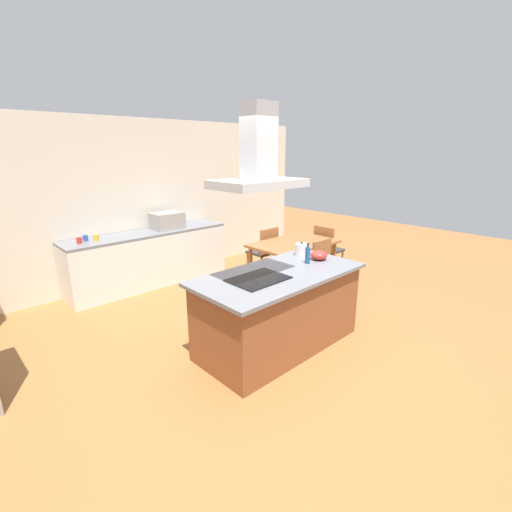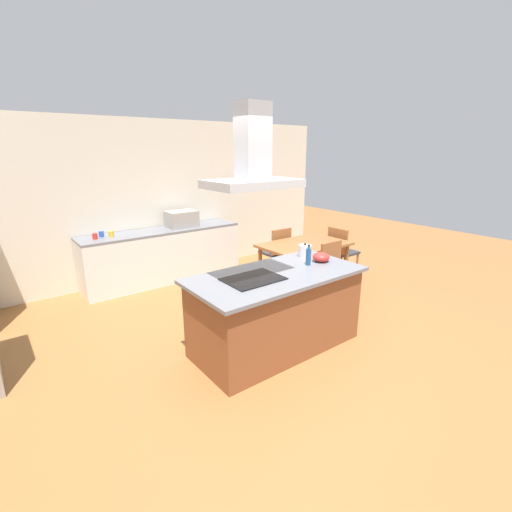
# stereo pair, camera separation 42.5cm
# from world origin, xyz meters

# --- Properties ---
(ground) EXTENTS (16.00, 16.00, 0.00)m
(ground) POSITION_xyz_m (0.00, 1.50, 0.00)
(ground) COLOR #936033
(wall_back) EXTENTS (7.20, 0.10, 2.70)m
(wall_back) POSITION_xyz_m (0.00, 3.25, 1.35)
(wall_back) COLOR beige
(wall_back) RESTS_ON ground
(kitchen_island) EXTENTS (1.98, 0.98, 0.90)m
(kitchen_island) POSITION_xyz_m (0.00, 0.00, 0.45)
(kitchen_island) COLOR brown
(kitchen_island) RESTS_ON ground
(cooktop) EXTENTS (0.60, 0.44, 0.01)m
(cooktop) POSITION_xyz_m (-0.33, 0.00, 0.91)
(cooktop) COLOR black
(cooktop) RESTS_ON kitchen_island
(tea_kettle) EXTENTS (0.21, 0.16, 0.18)m
(tea_kettle) POSITION_xyz_m (0.70, 0.27, 0.98)
(tea_kettle) COLOR silver
(tea_kettle) RESTS_ON kitchen_island
(olive_oil_bottle) EXTENTS (0.06, 0.06, 0.25)m
(olive_oil_bottle) POSITION_xyz_m (0.49, 0.00, 1.00)
(olive_oil_bottle) COLOR navy
(olive_oil_bottle) RESTS_ON kitchen_island
(mixing_bowl) EXTENTS (0.21, 0.21, 0.11)m
(mixing_bowl) POSITION_xyz_m (0.71, -0.00, 0.96)
(mixing_bowl) COLOR red
(mixing_bowl) RESTS_ON kitchen_island
(back_counter) EXTENTS (2.69, 0.62, 0.90)m
(back_counter) POSITION_xyz_m (-0.09, 2.88, 0.45)
(back_counter) COLOR silver
(back_counter) RESTS_ON ground
(countertop_microwave) EXTENTS (0.50, 0.38, 0.28)m
(countertop_microwave) POSITION_xyz_m (0.29, 2.88, 1.04)
(countertop_microwave) COLOR #9E9993
(countertop_microwave) RESTS_ON back_counter
(coffee_mug_red) EXTENTS (0.08, 0.08, 0.09)m
(coffee_mug_red) POSITION_xyz_m (-1.16, 2.87, 0.95)
(coffee_mug_red) COLOR red
(coffee_mug_red) RESTS_ON back_counter
(coffee_mug_blue) EXTENTS (0.08, 0.08, 0.09)m
(coffee_mug_blue) POSITION_xyz_m (-1.05, 2.96, 0.95)
(coffee_mug_blue) COLOR #2D56B2
(coffee_mug_blue) RESTS_ON back_counter
(coffee_mug_yellow) EXTENTS (0.08, 0.08, 0.09)m
(coffee_mug_yellow) POSITION_xyz_m (-0.92, 2.88, 0.95)
(coffee_mug_yellow) COLOR gold
(coffee_mug_yellow) RESTS_ON back_counter
(dining_table) EXTENTS (1.40, 0.90, 0.75)m
(dining_table) POSITION_xyz_m (1.59, 1.16, 0.67)
(dining_table) COLOR #995B33
(dining_table) RESTS_ON ground
(chair_at_right_end) EXTENTS (0.42, 0.42, 0.89)m
(chair_at_right_end) POSITION_xyz_m (2.50, 1.16, 0.51)
(chair_at_right_end) COLOR #333338
(chair_at_right_end) RESTS_ON ground
(chair_facing_island) EXTENTS (0.42, 0.42, 0.89)m
(chair_facing_island) POSITION_xyz_m (1.59, 0.49, 0.51)
(chair_facing_island) COLOR #333338
(chair_facing_island) RESTS_ON ground
(chair_facing_back_wall) EXTENTS (0.42, 0.42, 0.89)m
(chair_facing_back_wall) POSITION_xyz_m (1.59, 1.82, 0.51)
(chair_facing_back_wall) COLOR #333338
(chair_facing_back_wall) RESTS_ON ground
(range_hood) EXTENTS (0.90, 0.55, 0.78)m
(range_hood) POSITION_xyz_m (-0.33, 0.00, 2.10)
(range_hood) COLOR #ADADB2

